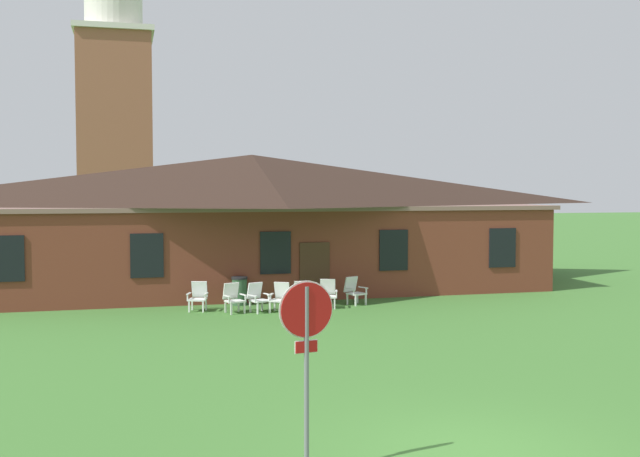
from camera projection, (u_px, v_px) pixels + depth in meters
The scene contains 12 objects.
ground_plane at pixel (475, 454), 11.18m from camera, with size 200.00×200.00×0.00m, color #3D702D.
brick_building at pixel (252, 219), 30.90m from camera, with size 22.96×10.40×5.43m.
dome_tower at pixel (115, 110), 50.27m from camera, with size 5.18×5.18×20.42m.
stop_sign at pixel (306, 337), 10.28m from camera, with size 0.80×0.17×2.73m.
lawn_chair_by_porch at pixel (198, 296), 24.37m from camera, with size 0.75×0.81×0.96m.
lawn_chair_near_door at pixel (233, 297), 23.98m from camera, with size 0.75×0.80×0.96m.
lawn_chair_left_end at pixel (258, 297), 24.09m from camera, with size 0.79×0.84×0.96m.
lawn_chair_middle at pixel (280, 297), 24.15m from camera, with size 0.84×0.86×0.96m.
lawn_chair_right_end at pixel (303, 295), 24.45m from camera, with size 0.66×0.69×0.96m.
lawn_chair_far_side at pixel (328, 293), 25.00m from camera, with size 0.74×0.79×0.96m.
lawn_chair_under_eave at pixel (354, 290), 25.71m from camera, with size 0.79×0.84×0.96m.
trash_bin at pixel (239, 291), 25.57m from camera, with size 0.56×0.56×0.98m.
Camera 1 is at (-5.03, -10.04, 4.00)m, focal length 41.64 mm.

